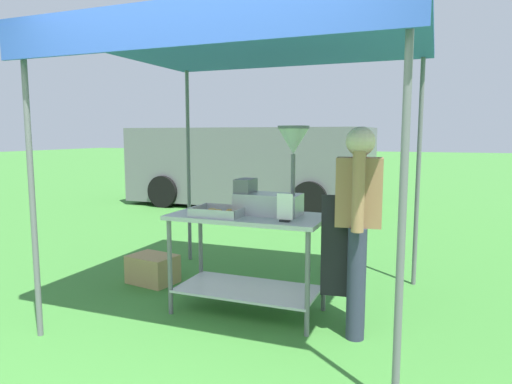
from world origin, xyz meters
name	(u,v)px	position (x,y,z in m)	size (l,w,h in m)	color
ground_plane	(348,220)	(0.00, 6.00, 0.00)	(70.00, 70.00, 0.00)	#3D7F33
stall_canopy	(252,48)	(-0.06, 1.46, 2.27)	(2.85, 2.55, 2.35)	slate
donut_cart	(248,243)	(-0.06, 1.36, 0.62)	(1.32, 0.66, 0.87)	#B7B7BC
donut_tray	(219,213)	(-0.27, 1.24, 0.89)	(0.43, 0.34, 0.07)	#B7B7BC
donut_fryer	(274,183)	(0.15, 1.44, 1.14)	(0.63, 0.28, 0.75)	#B7B7BC
menu_sign	(285,210)	(0.33, 1.18, 0.96)	(0.13, 0.05, 0.22)	black
vendor	(357,220)	(0.89, 1.27, 0.90)	(0.46, 0.54, 1.61)	#2D3347
supply_crate	(153,269)	(-1.30, 1.74, 0.15)	(0.53, 0.43, 0.29)	tan
van_grey	(249,165)	(-2.37, 7.06, 0.88)	(5.19, 2.12, 1.69)	slate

